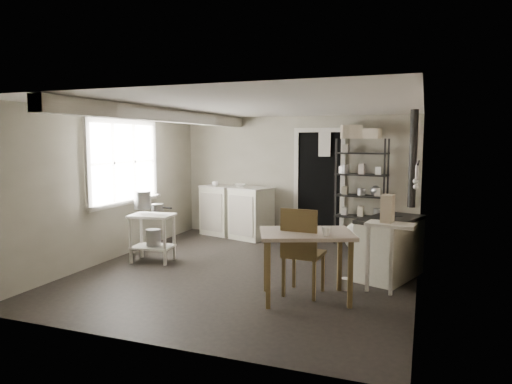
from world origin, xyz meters
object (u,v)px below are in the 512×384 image
(prep_table, at_px, (153,236))
(work_table, at_px, (306,267))
(chair, at_px, (304,255))
(stove, at_px, (390,245))
(shelf_rack, at_px, (361,191))
(stockpot, at_px, (142,200))
(flour_sack, at_px, (355,236))
(base_cabinets, at_px, (236,212))

(prep_table, bearing_deg, work_table, -17.61)
(prep_table, relative_size, chair, 0.68)
(stove, distance_m, chair, 1.40)
(shelf_rack, bearing_deg, stockpot, -135.21)
(prep_table, bearing_deg, stove, 6.50)
(shelf_rack, xyz_separation_m, chair, (-0.28, -2.96, -0.47))
(work_table, bearing_deg, stove, 55.21)
(chair, xyz_separation_m, flour_sack, (0.27, 2.47, -0.24))
(stockpot, bearing_deg, base_cabinets, 73.90)
(prep_table, xyz_separation_m, chair, (2.54, -0.66, 0.08))
(stockpot, distance_m, chair, 2.82)
(base_cabinets, bearing_deg, stove, -14.71)
(prep_table, height_order, chair, chair)
(flour_sack, bearing_deg, shelf_rack, 88.41)
(stove, distance_m, flour_sack, 1.57)
(shelf_rack, distance_m, chair, 3.01)
(base_cabinets, xyz_separation_m, stove, (2.99, -1.79, -0.02))
(stockpot, bearing_deg, work_table, -16.60)
(prep_table, height_order, flour_sack, prep_table)
(stockpot, distance_m, base_cabinets, 2.33)
(flour_sack, bearing_deg, stockpot, -148.72)
(stockpot, xyz_separation_m, flour_sack, (2.98, 1.81, -0.70))
(shelf_rack, bearing_deg, work_table, -86.73)
(chair, bearing_deg, prep_table, 168.95)
(shelf_rack, relative_size, flour_sack, 4.00)
(flour_sack, bearing_deg, prep_table, -147.27)
(flour_sack, bearing_deg, chair, -96.19)
(work_table, bearing_deg, chair, 112.17)
(base_cabinets, distance_m, flour_sack, 2.38)
(prep_table, xyz_separation_m, base_cabinets, (0.47, 2.19, 0.06))
(base_cabinets, bearing_deg, flour_sack, 6.97)
(stove, bearing_deg, shelf_rack, 128.66)
(stockpot, bearing_deg, chair, -13.73)
(work_table, bearing_deg, stockpot, 163.40)
(stove, xyz_separation_m, flour_sack, (-0.65, 1.41, -0.20))
(stockpot, height_order, chair, stockpot)
(base_cabinets, bearing_deg, chair, -37.71)
(stove, distance_m, work_table, 1.49)
(base_cabinets, height_order, work_table, base_cabinets)
(base_cabinets, bearing_deg, stockpot, -89.85)
(base_cabinets, relative_size, work_table, 1.40)
(shelf_rack, bearing_deg, chair, -88.25)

